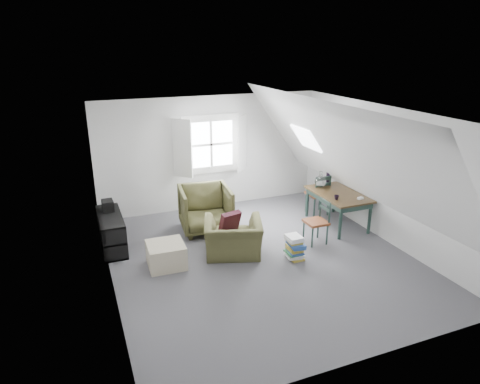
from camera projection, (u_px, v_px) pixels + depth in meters
name	position (u px, v px, depth m)	size (l,w,h in m)	color
floor	(261.00, 258.00, 7.47)	(5.50, 5.50, 0.00)	#4F4E53
ceiling	(264.00, 115.00, 6.64)	(5.50, 5.50, 0.00)	white
wall_back	(211.00, 153.00, 9.46)	(5.00, 5.00, 0.00)	silver
wall_front	(368.00, 269.00, 4.65)	(5.00, 5.00, 0.00)	silver
wall_left	(105.00, 212.00, 6.18)	(5.50, 5.50, 0.00)	silver
wall_right	(385.00, 174.00, 7.93)	(5.50, 5.50, 0.00)	silver
slope_left	(168.00, 170.00, 6.33)	(5.50, 5.50, 0.00)	white
slope_right	(344.00, 151.00, 7.42)	(5.50, 5.50, 0.00)	white
dormer_window	(211.00, 145.00, 9.33)	(1.71, 0.35, 1.30)	white
skylight	(306.00, 138.00, 8.57)	(0.55, 0.75, 0.04)	white
armchair_near	(233.00, 254.00, 7.61)	(0.99, 0.87, 0.64)	#434323
armchair_far	(206.00, 230.00, 8.59)	(0.96, 0.99, 0.90)	#434323
throw_pillow	(230.00, 222.00, 7.55)	(0.37, 0.11, 0.37)	#3A101A
ottoman	(166.00, 255.00, 7.16)	(0.60, 0.60, 0.40)	#B5AA8C
dining_table	(338.00, 197.00, 8.66)	(0.82, 1.37, 0.69)	#342412
demijohn	(320.00, 181.00, 8.92)	(0.24, 0.24, 0.34)	silver
vase_twigs	(328.00, 178.00, 9.09)	(0.09, 0.09, 0.67)	black
cup	(336.00, 200.00, 8.28)	(0.10, 0.10, 0.09)	black
paper_box	(360.00, 198.00, 8.30)	(0.11, 0.07, 0.04)	white
dining_chair_far	(319.00, 194.00, 9.24)	(0.42, 0.42, 0.91)	brown
dining_chair_near	(318.00, 221.00, 7.93)	(0.39, 0.39, 0.83)	brown
media_shelf	(112.00, 234.00, 7.76)	(0.41, 1.23, 0.63)	black
electronics_box	(108.00, 206.00, 7.87)	(0.19, 0.27, 0.22)	black
magazine_stack	(295.00, 247.00, 7.40)	(0.32, 0.38, 0.42)	#B29933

